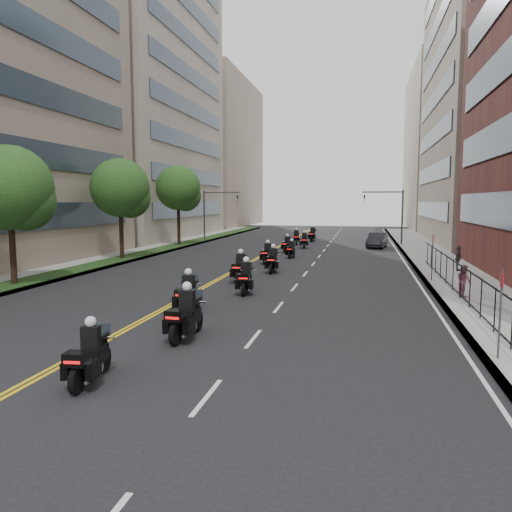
{
  "coord_description": "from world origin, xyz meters",
  "views": [
    {
      "loc": [
        6.64,
        -10.6,
        4.52
      ],
      "look_at": [
        1.08,
        15.25,
        1.58
      ],
      "focal_mm": 35.0,
      "sensor_mm": 36.0,
      "label": 1
    }
  ],
  "objects_px": {
    "motorcycle_9": "(304,241)",
    "motorcycle_10": "(296,238)",
    "motorcycle_3": "(246,279)",
    "motorcycle_11": "(313,235)",
    "motorcycle_5": "(273,261)",
    "pedestrian_c": "(458,258)",
    "motorcycle_0": "(89,357)",
    "motorcycle_6": "(267,254)",
    "motorcycle_1": "(186,317)",
    "motorcycle_7": "(291,250)",
    "pedestrian_b": "(464,281)",
    "motorcycle_2": "(188,295)",
    "motorcycle_8": "(287,245)",
    "parked_sedan": "(377,240)",
    "motorcycle_4": "(240,269)"
  },
  "relations": [
    {
      "from": "motorcycle_1",
      "to": "parked_sedan",
      "type": "relative_size",
      "value": 0.58
    },
    {
      "from": "motorcycle_1",
      "to": "motorcycle_3",
      "type": "bearing_deg",
      "value": 92.28
    },
    {
      "from": "motorcycle_0",
      "to": "pedestrian_b",
      "type": "xyz_separation_m",
      "value": [
        11.11,
        13.13,
        0.22
      ]
    },
    {
      "from": "pedestrian_b",
      "to": "motorcycle_4",
      "type": "bearing_deg",
      "value": 58.88
    },
    {
      "from": "motorcycle_9",
      "to": "pedestrian_c",
      "type": "bearing_deg",
      "value": -55.41
    },
    {
      "from": "motorcycle_2",
      "to": "motorcycle_7",
      "type": "height_order",
      "value": "motorcycle_2"
    },
    {
      "from": "motorcycle_7",
      "to": "pedestrian_b",
      "type": "height_order",
      "value": "pedestrian_b"
    },
    {
      "from": "motorcycle_2",
      "to": "motorcycle_10",
      "type": "xyz_separation_m",
      "value": [
        0.16,
        32.36,
        -0.03
      ]
    },
    {
      "from": "parked_sedan",
      "to": "pedestrian_b",
      "type": "xyz_separation_m",
      "value": [
        3.2,
        -25.37,
        0.15
      ]
    },
    {
      "from": "motorcycle_10",
      "to": "motorcycle_1",
      "type": "bearing_deg",
      "value": -94.5
    },
    {
      "from": "motorcycle_5",
      "to": "motorcycle_11",
      "type": "relative_size",
      "value": 0.99
    },
    {
      "from": "motorcycle_8",
      "to": "pedestrian_b",
      "type": "xyz_separation_m",
      "value": [
        11.07,
        -19.35,
        0.24
      ]
    },
    {
      "from": "motorcycle_10",
      "to": "motorcycle_4",
      "type": "bearing_deg",
      "value": -96.19
    },
    {
      "from": "motorcycle_3",
      "to": "motorcycle_11",
      "type": "xyz_separation_m",
      "value": [
        0.07,
        31.93,
        0.01
      ]
    },
    {
      "from": "motorcycle_11",
      "to": "motorcycle_4",
      "type": "bearing_deg",
      "value": -88.66
    },
    {
      "from": "motorcycle_9",
      "to": "motorcycle_10",
      "type": "bearing_deg",
      "value": 104.77
    },
    {
      "from": "motorcycle_7",
      "to": "motorcycle_10",
      "type": "distance_m",
      "value": 12.14
    },
    {
      "from": "motorcycle_5",
      "to": "motorcycle_6",
      "type": "distance_m",
      "value": 4.44
    },
    {
      "from": "motorcycle_0",
      "to": "motorcycle_9",
      "type": "bearing_deg",
      "value": 81.83
    },
    {
      "from": "motorcycle_3",
      "to": "motorcycle_6",
      "type": "relative_size",
      "value": 1.05
    },
    {
      "from": "motorcycle_4",
      "to": "motorcycle_5",
      "type": "bearing_deg",
      "value": 71.3
    },
    {
      "from": "motorcycle_0",
      "to": "motorcycle_7",
      "type": "height_order",
      "value": "motorcycle_0"
    },
    {
      "from": "motorcycle_6",
      "to": "motorcycle_8",
      "type": "xyz_separation_m",
      "value": [
        0.19,
        8.24,
        -0.04
      ]
    },
    {
      "from": "motorcycle_2",
      "to": "pedestrian_c",
      "type": "relative_size",
      "value": 1.57
    },
    {
      "from": "motorcycle_9",
      "to": "motorcycle_10",
      "type": "xyz_separation_m",
      "value": [
        -1.27,
        3.85,
        0.0
      ]
    },
    {
      "from": "motorcycle_9",
      "to": "parked_sedan",
      "type": "xyz_separation_m",
      "value": [
        6.82,
        1.97,
        0.05
      ]
    },
    {
      "from": "motorcycle_4",
      "to": "motorcycle_10",
      "type": "distance_m",
      "value": 24.3
    },
    {
      "from": "motorcycle_1",
      "to": "pedestrian_b",
      "type": "relative_size",
      "value": 1.74
    },
    {
      "from": "parked_sedan",
      "to": "motorcycle_0",
      "type": "bearing_deg",
      "value": -92.69
    },
    {
      "from": "motorcycle_2",
      "to": "motorcycle_4",
      "type": "relative_size",
      "value": 0.98
    },
    {
      "from": "motorcycle_1",
      "to": "motorcycle_7",
      "type": "distance_m",
      "value": 24.01
    },
    {
      "from": "motorcycle_3",
      "to": "motorcycle_8",
      "type": "xyz_separation_m",
      "value": [
        -0.98,
        19.93,
        -0.07
      ]
    },
    {
      "from": "motorcycle_4",
      "to": "motorcycle_8",
      "type": "distance_m",
      "value": 16.41
    },
    {
      "from": "motorcycle_5",
      "to": "motorcycle_11",
      "type": "height_order",
      "value": "motorcycle_11"
    },
    {
      "from": "motorcycle_8",
      "to": "motorcycle_10",
      "type": "relative_size",
      "value": 0.94
    },
    {
      "from": "motorcycle_11",
      "to": "motorcycle_9",
      "type": "bearing_deg",
      "value": -86.12
    },
    {
      "from": "motorcycle_11",
      "to": "motorcycle_6",
      "type": "bearing_deg",
      "value": -89.68
    },
    {
      "from": "motorcycle_3",
      "to": "motorcycle_7",
      "type": "relative_size",
      "value": 1.18
    },
    {
      "from": "motorcycle_1",
      "to": "motorcycle_9",
      "type": "height_order",
      "value": "motorcycle_1"
    },
    {
      "from": "motorcycle_2",
      "to": "motorcycle_4",
      "type": "height_order",
      "value": "motorcycle_4"
    },
    {
      "from": "motorcycle_0",
      "to": "motorcycle_11",
      "type": "xyz_separation_m",
      "value": [
        1.08,
        44.48,
        0.06
      ]
    },
    {
      "from": "motorcycle_4",
      "to": "motorcycle_7",
      "type": "relative_size",
      "value": 1.19
    },
    {
      "from": "motorcycle_3",
      "to": "motorcycle_9",
      "type": "distance_m",
      "value": 23.98
    },
    {
      "from": "motorcycle_7",
      "to": "motorcycle_0",
      "type": "bearing_deg",
      "value": -88.01
    },
    {
      "from": "motorcycle_3",
      "to": "motorcycle_10",
      "type": "distance_m",
      "value": 27.85
    },
    {
      "from": "motorcycle_0",
      "to": "motorcycle_6",
      "type": "relative_size",
      "value": 0.97
    },
    {
      "from": "motorcycle_11",
      "to": "pedestrian_c",
      "type": "bearing_deg",
      "value": -59.33
    },
    {
      "from": "motorcycle_0",
      "to": "motorcycle_6",
      "type": "xyz_separation_m",
      "value": [
        -0.15,
        24.24,
        0.02
      ]
    },
    {
      "from": "motorcycle_3",
      "to": "motorcycle_7",
      "type": "bearing_deg",
      "value": 83.92
    },
    {
      "from": "motorcycle_0",
      "to": "pedestrian_b",
      "type": "relative_size",
      "value": 1.54
    }
  ]
}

